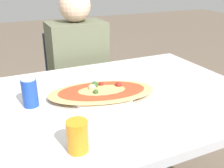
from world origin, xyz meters
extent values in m
cube|color=silver|center=(0.00, 0.00, 0.72)|extent=(1.27, 0.96, 0.04)
cylinder|color=#99999E|center=(0.58, 0.42, 0.35)|extent=(0.05, 0.05, 0.70)
cube|color=#2D3851|center=(0.01, 0.74, 0.43)|extent=(0.40, 0.40, 0.04)
cube|color=#2D3851|center=(0.01, 0.92, 0.66)|extent=(0.38, 0.03, 0.41)
cylinder|color=#38383D|center=(0.18, 0.57, 0.21)|extent=(0.03, 0.03, 0.41)
cylinder|color=#38383D|center=(-0.16, 0.57, 0.21)|extent=(0.03, 0.03, 0.41)
cylinder|color=#38383D|center=(0.18, 0.91, 0.21)|extent=(0.03, 0.03, 0.41)
cylinder|color=#38383D|center=(-0.16, 0.91, 0.21)|extent=(0.03, 0.03, 0.41)
cylinder|color=#2D2D38|center=(0.10, 0.61, 0.23)|extent=(0.10, 0.10, 0.45)
cylinder|color=#2D2D38|center=(-0.08, 0.61, 0.23)|extent=(0.10, 0.10, 0.45)
cube|color=#60664C|center=(0.01, 0.71, 0.71)|extent=(0.39, 0.25, 0.52)
sphere|color=beige|center=(0.01, 0.71, 1.07)|extent=(0.21, 0.21, 0.21)
cylinder|color=white|center=(-0.09, 0.02, 0.74)|extent=(0.30, 0.30, 0.01)
ellipsoid|color=#E0AD66|center=(-0.09, 0.02, 0.76)|extent=(0.54, 0.36, 0.02)
ellipsoid|color=#B24223|center=(-0.09, 0.02, 0.77)|extent=(0.44, 0.29, 0.01)
sphere|color=maroon|center=(0.00, 0.03, 0.78)|extent=(0.03, 0.03, 0.03)
sphere|color=#335928|center=(-0.11, 0.07, 0.78)|extent=(0.03, 0.03, 0.03)
sphere|color=#335928|center=(-0.13, 0.00, 0.78)|extent=(0.03, 0.03, 0.03)
sphere|color=beige|center=(-0.13, 0.05, 0.78)|extent=(0.03, 0.03, 0.03)
sphere|color=maroon|center=(-0.07, 0.07, 0.77)|extent=(0.02, 0.02, 0.02)
cylinder|color=#1E47B2|center=(-0.41, 0.06, 0.80)|extent=(0.07, 0.07, 0.12)
cylinder|color=silver|center=(-0.41, 0.06, 0.86)|extent=(0.06, 0.06, 0.00)
cylinder|color=orange|center=(-0.32, -0.32, 0.79)|extent=(0.07, 0.07, 0.11)
camera|label=1|loc=(-0.52, -1.01, 1.27)|focal=42.00mm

